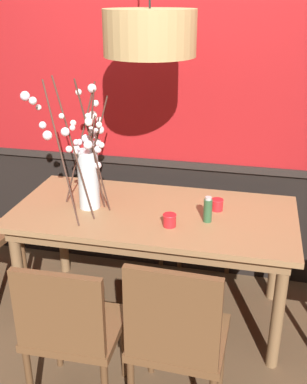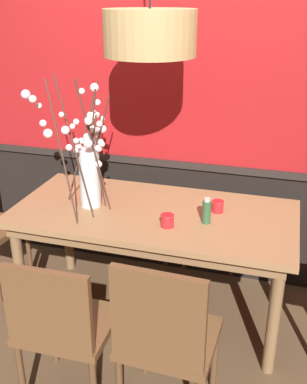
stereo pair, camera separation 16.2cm
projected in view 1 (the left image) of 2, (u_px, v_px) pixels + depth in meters
The scene contains 12 objects.
ground_plane at pixel (154, 310), 3.21m from camera, with size 24.00×24.00×0.00m, color brown.
back_wall at pixel (174, 95), 3.24m from camera, with size 4.27×0.14×2.77m.
dining_table at pixel (154, 223), 2.94m from camera, with size 1.77×0.86×0.77m.
chair_far_side_left at pixel (147, 189), 3.79m from camera, with size 0.45×0.41×0.98m.
chair_near_side_right at pixel (176, 335), 2.20m from camera, with size 0.47×0.45×0.96m.
chair_near_side_left at pixel (70, 328), 2.28m from camera, with size 0.47×0.43×0.90m.
chair_far_side_right at pixel (210, 197), 3.72m from camera, with size 0.44×0.44×0.94m.
vase_with_blossoms at pixel (87, 166), 2.85m from camera, with size 0.41×0.53×0.84m.
candle_holder_nearer_center at pixel (170, 220), 2.70m from camera, with size 0.08×0.08×0.08m.
candle_holder_nearer_edge at pixel (217, 205), 2.90m from camera, with size 0.08×0.08×0.07m.
condiment_bottle at pixel (208, 210), 2.74m from camera, with size 0.05×0.05×0.16m.
pendant_lamp at pixel (150, 33), 2.50m from camera, with size 0.51×0.51×1.06m.
Camera 1 is at (0.59, -2.56, 2.03)m, focal length 43.19 mm.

